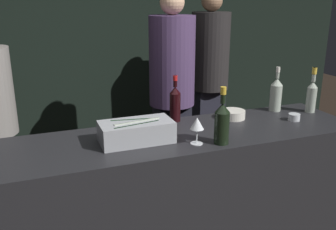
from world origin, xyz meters
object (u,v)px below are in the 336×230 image
ice_bin_with_bottles (136,131)px  champagne_bottle (222,122)px  candle_votive (294,117)px  rose_wine_bottle (312,95)px  red_wine_bottle_tall (175,103)px  bowl_white (233,114)px  wine_glass (197,124)px  person_blond_tee (209,73)px  person_grey_polo (172,86)px  white_wine_bottle (276,94)px

ice_bin_with_bottles → champagne_bottle: (0.44, -0.19, 0.06)m
candle_votive → rose_wine_bottle: size_ratio=0.24×
red_wine_bottle_tall → rose_wine_bottle: rose_wine_bottle is taller
bowl_white → champagne_bottle: 0.49m
champagne_bottle → candle_votive: bearing=16.3°
wine_glass → champagne_bottle: bearing=-17.4°
wine_glass → person_blond_tee: bearing=61.1°
person_blond_tee → person_grey_polo: 0.70m
ice_bin_with_bottles → wine_glass: (0.31, -0.15, 0.05)m
wine_glass → person_blond_tee: (0.91, 1.65, -0.07)m
white_wine_bottle → red_wine_bottle_tall: bearing=177.4°
rose_wine_bottle → white_wine_bottle: (-0.22, 0.12, -0.00)m
ice_bin_with_bottles → champagne_bottle: size_ratio=1.26×
wine_glass → white_wine_bottle: (0.81, 0.39, 0.01)m
rose_wine_bottle → person_blond_tee: bearing=95.0°
rose_wine_bottle → person_grey_polo: size_ratio=0.17×
ice_bin_with_bottles → wine_glass: size_ratio=2.65×
wine_glass → candle_votive: wine_glass is taller
bowl_white → person_grey_polo: 0.91m
wine_glass → red_wine_bottle_tall: 0.43m
white_wine_bottle → person_grey_polo: bearing=119.2°
rose_wine_bottle → bowl_white: bearing=174.0°
person_blond_tee → bowl_white: bearing=-33.5°
candle_votive → champagne_bottle: bearing=-163.7°
ice_bin_with_bottles → red_wine_bottle_tall: bearing=38.3°
wine_glass → candle_votive: (0.79, 0.15, -0.09)m
champagne_bottle → white_wine_bottle: size_ratio=1.02×
white_wine_bottle → ice_bin_with_bottles: bearing=-168.0°
white_wine_bottle → champagne_bottle: bearing=-147.5°
bowl_white → champagne_bottle: (-0.30, -0.38, 0.10)m
person_blond_tee → candle_votive: bearing=-17.8°
rose_wine_bottle → person_blond_tee: size_ratio=0.17×
ice_bin_with_bottles → white_wine_bottle: 1.15m
red_wine_bottle_tall → champagne_bottle: bearing=-78.2°
champagne_bottle → person_grey_polo: bearing=81.2°
wine_glass → rose_wine_bottle: rose_wine_bottle is taller
ice_bin_with_bottles → person_blond_tee: person_blond_tee is taller
bowl_white → white_wine_bottle: bearing=8.1°
person_blond_tee → red_wine_bottle_tall: bearing=-48.9°
person_blond_tee → person_grey_polo: (-0.58, -0.40, -0.01)m
person_blond_tee → person_grey_polo: bearing=-68.4°
champagne_bottle → rose_wine_bottle: size_ratio=1.02×
champagne_bottle → white_wine_bottle: 0.80m
candle_votive → person_blond_tee: bearing=85.6°
bowl_white → ice_bin_with_bottles: bearing=-166.0°
bowl_white → champagne_bottle: size_ratio=0.50×
bowl_white → wine_glass: bearing=-142.1°
bowl_white → white_wine_bottle: (0.38, 0.05, 0.10)m
rose_wine_bottle → white_wine_bottle: size_ratio=1.00×
candle_votive → person_blond_tee: size_ratio=0.04×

